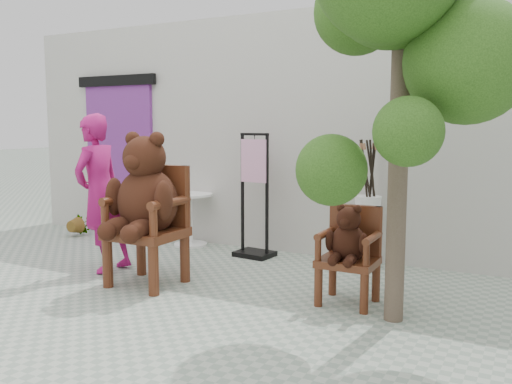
% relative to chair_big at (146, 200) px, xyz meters
% --- Properties ---
extents(ground_plane, '(60.00, 60.00, 0.00)m').
position_rel_chair_big_xyz_m(ground_plane, '(0.97, -0.66, -0.86)').
color(ground_plane, '#959E8E').
rests_on(ground_plane, ground).
extents(back_wall, '(9.00, 1.00, 3.00)m').
position_rel_chair_big_xyz_m(back_wall, '(0.97, 2.44, 0.64)').
color(back_wall, '#B9B6AD').
rests_on(back_wall, ground).
extents(doorway, '(1.40, 0.11, 2.33)m').
position_rel_chair_big_xyz_m(doorway, '(-2.03, 1.92, 0.30)').
color(doorway, '#6D297D').
rests_on(doorway, ground).
extents(chair_big, '(0.76, 0.81, 1.55)m').
position_rel_chair_big_xyz_m(chair_big, '(0.00, 0.00, 0.00)').
color(chair_big, '#431D0E').
rests_on(chair_big, ground).
extents(chair_small, '(0.50, 0.49, 0.91)m').
position_rel_chair_big_xyz_m(chair_small, '(1.99, 0.38, -0.32)').
color(chair_small, '#431D0E').
rests_on(chair_small, ground).
extents(person, '(0.42, 0.64, 1.73)m').
position_rel_chair_big_xyz_m(person, '(-0.79, 0.20, -0.00)').
color(person, '#9E135E').
rests_on(person, ground).
extents(cafe_table, '(0.60, 0.60, 0.70)m').
position_rel_chair_big_xyz_m(cafe_table, '(-0.63, 1.69, -0.42)').
color(cafe_table, white).
rests_on(cafe_table, ground).
extents(display_stand, '(0.49, 0.40, 1.51)m').
position_rel_chair_big_xyz_m(display_stand, '(0.41, 1.55, -0.28)').
color(display_stand, black).
rests_on(display_stand, ground).
extents(stool_bucket, '(0.32, 0.32, 1.45)m').
position_rel_chair_big_xyz_m(stool_bucket, '(1.78, 1.69, -0.22)').
color(stool_bucket, white).
rests_on(stool_bucket, ground).
extents(tree, '(1.81, 1.69, 3.22)m').
position_rel_chair_big_xyz_m(tree, '(2.53, -0.03, 1.64)').
color(tree, '#443529').
rests_on(tree, ground).
extents(potted_plant, '(0.38, 0.34, 0.40)m').
position_rel_chair_big_xyz_m(potted_plant, '(-2.43, 1.49, -0.67)').
color(potted_plant, '#1C3F11').
rests_on(potted_plant, ground).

